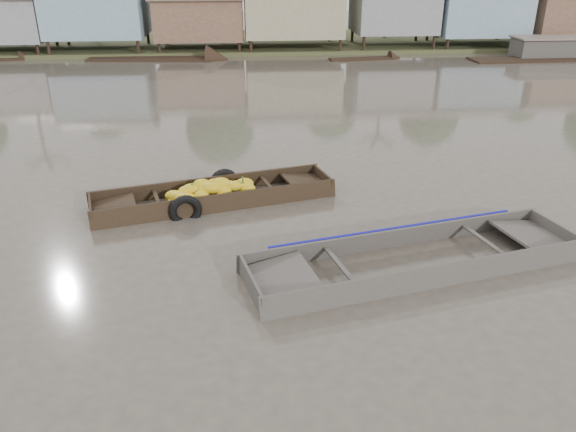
{
  "coord_description": "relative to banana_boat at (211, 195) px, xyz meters",
  "views": [
    {
      "loc": [
        -1.27,
        -10.78,
        6.08
      ],
      "look_at": [
        -0.3,
        0.48,
        0.8
      ],
      "focal_mm": 35.0,
      "sensor_mm": 36.0,
      "label": 1
    }
  ],
  "objects": [
    {
      "name": "distant_boats",
      "position": [
        14.18,
        21.12,
        -0.0
      ],
      "size": [
        44.58,
        16.42,
        1.38
      ],
      "color": "black",
      "rests_on": "ground"
    },
    {
      "name": "riverbank",
      "position": [
        5.18,
        28.63,
        2.86
      ],
      "size": [
        120.0,
        12.47,
        10.22
      ],
      "color": "#384723",
      "rests_on": "ground"
    },
    {
      "name": "viewer_boat",
      "position": [
        4.52,
        -3.76,
        -0.15
      ],
      "size": [
        7.69,
        3.6,
        0.6
      ],
      "rotation": [
        0.0,
        0.0,
        0.23
      ],
      "color": "#3E3834",
      "rests_on": "ground"
    },
    {
      "name": "banana_boat",
      "position": [
        0.0,
        0.0,
        0.0
      ],
      "size": [
        6.66,
        3.14,
        0.91
      ],
      "rotation": [
        0.0,
        0.0,
        0.26
      ],
      "color": "black",
      "rests_on": "ground"
    },
    {
      "name": "ground",
      "position": [
        2.15,
        -3.23,
        -0.21
      ],
      "size": [
        120.0,
        120.0,
        0.0
      ],
      "primitive_type": "plane",
      "color": "#4C433A",
      "rests_on": "ground"
    }
  ]
}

